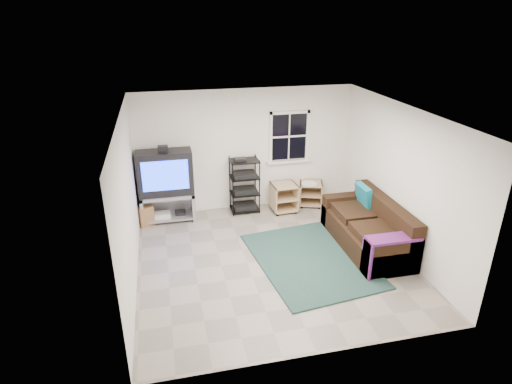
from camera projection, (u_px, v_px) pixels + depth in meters
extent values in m
plane|color=gray|center=(272.00, 260.00, 7.51)|extent=(4.60, 4.60, 0.00)
plane|color=white|center=(275.00, 113.00, 6.49)|extent=(4.60, 4.60, 0.00)
plane|color=white|center=(245.00, 150.00, 9.06)|extent=(4.60, 0.00, 4.60)
plane|color=white|center=(325.00, 268.00, 4.93)|extent=(4.60, 0.00, 4.60)
plane|color=white|center=(128.00, 205.00, 6.53)|extent=(0.00, 4.60, 4.60)
plane|color=white|center=(400.00, 180.00, 7.46)|extent=(0.00, 4.60, 4.60)
cube|color=black|center=(289.00, 136.00, 9.14)|extent=(0.80, 0.01, 1.02)
cube|color=white|center=(290.00, 112.00, 8.92)|extent=(0.88, 0.06, 0.06)
cube|color=white|center=(289.00, 161.00, 9.33)|extent=(0.98, 0.14, 0.05)
cube|color=white|center=(271.00, 138.00, 9.04)|extent=(0.06, 0.06, 1.10)
cube|color=white|center=(307.00, 135.00, 9.21)|extent=(0.06, 0.06, 1.10)
cube|color=white|center=(289.00, 136.00, 9.13)|extent=(0.78, 0.04, 0.04)
cube|color=#97979F|center=(167.00, 195.00, 8.73)|extent=(1.09, 0.55, 0.07)
cube|color=#97979F|center=(143.00, 209.00, 8.73)|extent=(0.07, 0.55, 0.60)
cube|color=#97979F|center=(193.00, 204.00, 8.94)|extent=(0.07, 0.55, 0.60)
cube|color=#97979F|center=(169.00, 216.00, 8.92)|extent=(0.96, 0.50, 0.04)
cube|color=#97979F|center=(168.00, 201.00, 9.06)|extent=(1.09, 0.04, 0.60)
cube|color=silver|center=(162.00, 215.00, 8.83)|extent=(0.33, 0.26, 0.09)
cube|color=black|center=(180.00, 213.00, 8.95)|extent=(0.22, 0.20, 0.07)
cube|color=black|center=(165.00, 173.00, 8.54)|extent=(1.09, 0.46, 0.89)
cube|color=#1E3FFF|center=(165.00, 176.00, 8.32)|extent=(0.89, 0.01, 0.61)
cube|color=black|center=(163.00, 148.00, 8.34)|extent=(0.20, 0.14, 0.11)
cylinder|color=black|center=(233.00, 190.00, 8.87)|extent=(0.02, 0.02, 1.21)
cylinder|color=black|center=(259.00, 187.00, 8.98)|extent=(0.02, 0.02, 1.21)
cylinder|color=black|center=(230.00, 183.00, 9.22)|extent=(0.02, 0.02, 1.21)
cylinder|color=black|center=(255.00, 181.00, 9.34)|extent=(0.02, 0.02, 1.21)
cube|color=black|center=(245.00, 208.00, 9.32)|extent=(0.60, 0.44, 0.02)
cube|color=black|center=(245.00, 206.00, 9.29)|extent=(0.47, 0.35, 0.10)
cube|color=black|center=(245.00, 193.00, 9.17)|extent=(0.60, 0.44, 0.02)
cube|color=black|center=(245.00, 190.00, 9.15)|extent=(0.47, 0.35, 0.10)
cube|color=black|center=(244.00, 177.00, 9.03)|extent=(0.60, 0.44, 0.02)
cube|color=black|center=(244.00, 174.00, 9.01)|extent=(0.47, 0.35, 0.10)
cube|color=black|center=(244.00, 161.00, 8.89)|extent=(0.60, 0.44, 0.02)
cube|color=tan|center=(284.00, 185.00, 9.11)|extent=(0.55, 0.55, 0.02)
cube|color=tan|center=(283.00, 208.00, 9.32)|extent=(0.55, 0.55, 0.02)
cube|color=tan|center=(273.00, 198.00, 9.15)|extent=(0.05, 0.52, 0.56)
cube|color=tan|center=(295.00, 195.00, 9.28)|extent=(0.05, 0.52, 0.56)
cube|color=tan|center=(280.00, 192.00, 9.44)|extent=(0.48, 0.05, 0.56)
cube|color=tan|center=(284.00, 197.00, 9.22)|extent=(0.50, 0.52, 0.02)
cylinder|color=black|center=(277.00, 215.00, 9.10)|extent=(0.05, 0.05, 0.05)
cylinder|color=black|center=(289.00, 204.00, 9.57)|extent=(0.05, 0.05, 0.05)
cube|color=tan|center=(311.00, 183.00, 9.42)|extent=(0.60, 0.60, 0.02)
cube|color=tan|center=(310.00, 202.00, 9.60)|extent=(0.60, 0.60, 0.02)
cube|color=tan|center=(300.00, 192.00, 9.53)|extent=(0.17, 0.47, 0.48)
cube|color=tan|center=(321.00, 193.00, 9.49)|extent=(0.17, 0.47, 0.48)
cube|color=tan|center=(310.00, 189.00, 9.72)|extent=(0.42, 0.15, 0.48)
cube|color=tan|center=(311.00, 194.00, 9.52)|extent=(0.56, 0.57, 0.02)
cylinder|color=black|center=(302.00, 207.00, 9.45)|extent=(0.05, 0.05, 0.05)
cylinder|color=black|center=(318.00, 200.00, 9.78)|extent=(0.05, 0.05, 0.05)
cylinder|color=silver|center=(309.00, 184.00, 9.32)|extent=(0.34, 0.34, 0.03)
cube|color=black|center=(366.00, 236.00, 7.85)|extent=(0.95, 2.11, 0.44)
cube|color=black|center=(386.00, 212.00, 7.75)|extent=(0.25, 2.11, 0.45)
cube|color=black|center=(346.00, 209.00, 8.64)|extent=(0.95, 0.25, 0.65)
cube|color=black|center=(392.00, 257.00, 6.98)|extent=(0.95, 0.25, 0.65)
cube|color=black|center=(374.00, 233.00, 7.34)|extent=(0.63, 0.76, 0.14)
cube|color=black|center=(353.00, 212.00, 8.10)|extent=(0.63, 0.76, 0.14)
cube|color=teal|center=(364.00, 196.00, 8.20)|extent=(0.21, 0.51, 0.44)
cube|color=#0D2895|center=(394.00, 238.00, 6.84)|extent=(0.87, 0.32, 0.04)
cube|color=#0D2895|center=(367.00, 259.00, 6.88)|extent=(0.04, 0.32, 0.61)
cube|color=black|center=(310.00, 260.00, 7.48)|extent=(2.06, 2.64, 0.03)
cube|color=brown|center=(146.00, 216.00, 8.63)|extent=(0.34, 0.28, 0.41)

